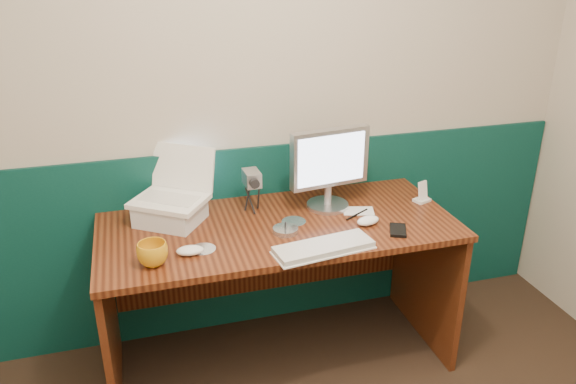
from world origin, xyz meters
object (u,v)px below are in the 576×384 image
object	(u,v)px
keyboard	(324,248)
monitor	(329,170)
laptop	(167,177)
camcorder	(252,191)
mug	(153,254)
desk	(279,294)

from	to	relation	value
keyboard	monitor	bearing A→B (deg)	60.37
laptop	keyboard	bearing A→B (deg)	-2.90
keyboard	camcorder	size ratio (longest dim) A/B	2.05
laptop	keyboard	distance (m)	0.76
laptop	camcorder	distance (m)	0.40
keyboard	camcorder	xyz separation A→B (m)	(-0.20, 0.45, 0.09)
laptop	keyboard	size ratio (longest dim) A/B	0.75
laptop	keyboard	world-z (taller)	laptop
mug	laptop	bearing A→B (deg)	74.52
desk	laptop	xyz separation A→B (m)	(-0.46, 0.16, 0.60)
laptop	keyboard	xyz separation A→B (m)	(0.58, -0.44, -0.21)
laptop	mug	bearing A→B (deg)	-71.03
laptop	mug	distance (m)	0.41
desk	mug	xyz separation A→B (m)	(-0.57, -0.21, 0.42)
desk	keyboard	world-z (taller)	keyboard
laptop	monitor	bearing A→B (deg)	31.25
desk	laptop	bearing A→B (deg)	161.41
camcorder	desk	bearing A→B (deg)	-66.02
desk	laptop	size ratio (longest dim) A/B	5.16
monitor	desk	bearing A→B (deg)	-165.02
camcorder	monitor	bearing A→B (deg)	-10.79
desk	keyboard	distance (m)	0.49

